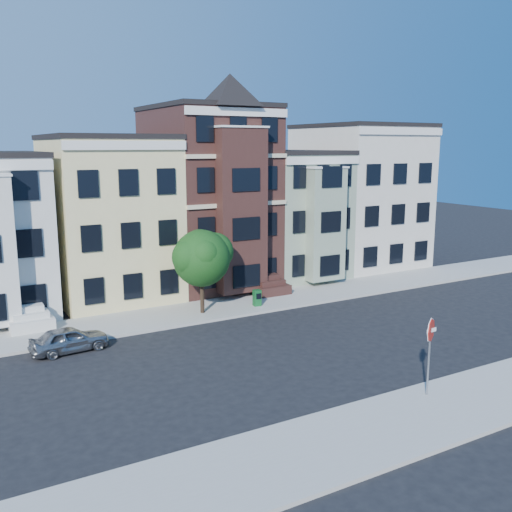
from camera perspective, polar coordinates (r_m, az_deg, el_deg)
ground at (r=28.93m, az=7.73°, el=-8.57°), size 120.00×120.00×0.00m
far_sidewalk at (r=35.27m, az=-0.20°, el=-4.74°), size 60.00×4.00×0.15m
near_sidewalk at (r=23.56m, az=19.97°, el=-13.65°), size 60.00×4.00×0.15m
house_yellow at (r=37.61m, az=-14.54°, el=3.56°), size 7.00×9.00×10.00m
house_brown at (r=39.90m, az=-4.84°, el=5.73°), size 7.00×9.00×12.00m
house_green at (r=43.19m, az=3.05°, el=4.15°), size 6.00×9.00×9.00m
house_cream at (r=47.23m, az=10.26°, el=5.79°), size 8.00×9.00×11.00m
street_tree at (r=32.49m, az=-5.46°, el=-0.60°), size 6.75×6.75×5.97m
parked_car at (r=28.67m, az=-18.17°, el=-7.92°), size 3.72×1.76×1.23m
newspaper_box at (r=34.33m, az=0.10°, el=-4.20°), size 0.48×0.44×0.97m
stop_sign at (r=23.00m, az=16.93°, el=-9.17°), size 0.97×0.25×3.50m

